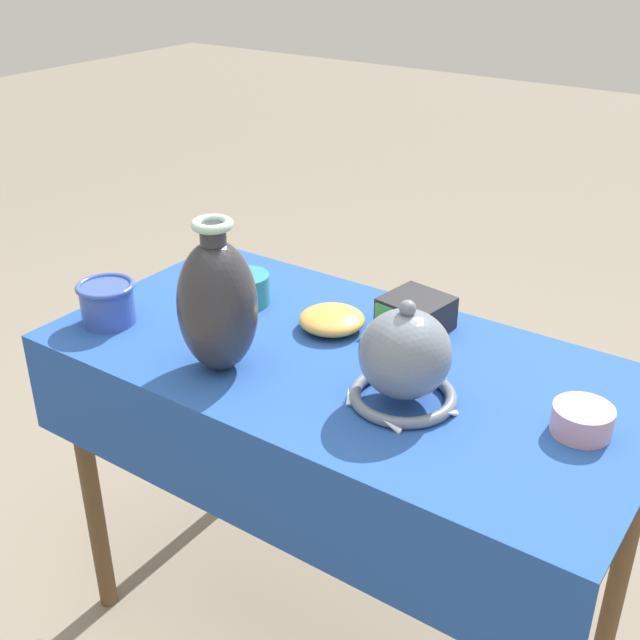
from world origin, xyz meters
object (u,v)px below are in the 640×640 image
object	(u,v)px
mosaic_tile_box	(415,314)
pot_squat_teal	(246,289)
bowl_shallow_ochre	(332,320)
vase_tall_bulbous	(217,304)
cup_wide_cobalt	(107,302)
vase_dome_bell	(405,361)
pot_squat_rose	(582,420)

from	to	relation	value
mosaic_tile_box	pot_squat_teal	world-z (taller)	mosaic_tile_box
bowl_shallow_ochre	vase_tall_bulbous	bearing A→B (deg)	-109.19
bowl_shallow_ochre	cup_wide_cobalt	bearing A→B (deg)	-148.91
cup_wide_cobalt	pot_squat_teal	bearing A→B (deg)	53.03
vase_tall_bulbous	vase_dome_bell	world-z (taller)	vase_tall_bulbous
bowl_shallow_ochre	pot_squat_teal	bearing A→B (deg)	-178.39
vase_tall_bulbous	cup_wide_cobalt	world-z (taller)	vase_tall_bulbous
vase_tall_bulbous	pot_squat_teal	size ratio (longest dim) A/B	2.80
pot_squat_rose	cup_wide_cobalt	bearing A→B (deg)	-169.62
vase_dome_bell	pot_squat_rose	xyz separation A→B (m)	(0.30, 0.09, -0.06)
mosaic_tile_box	pot_squat_teal	distance (m)	0.39
vase_tall_bulbous	bowl_shallow_ochre	world-z (taller)	vase_tall_bulbous
pot_squat_rose	mosaic_tile_box	bearing A→B (deg)	157.64
mosaic_tile_box	bowl_shallow_ochre	size ratio (longest dim) A/B	1.05
vase_dome_bell	pot_squat_teal	bearing A→B (deg)	162.85
vase_tall_bulbous	pot_squat_teal	bearing A→B (deg)	119.72
vase_tall_bulbous	cup_wide_cobalt	bearing A→B (deg)	178.97
pot_squat_teal	mosaic_tile_box	bearing A→B (deg)	16.03
cup_wide_cobalt	pot_squat_teal	distance (m)	0.31
cup_wide_cobalt	pot_squat_rose	size ratio (longest dim) A/B	1.20
vase_tall_bulbous	pot_squat_rose	size ratio (longest dim) A/B	2.92
mosaic_tile_box	vase_tall_bulbous	bearing A→B (deg)	-114.84
vase_dome_bell	mosaic_tile_box	world-z (taller)	vase_dome_bell
cup_wide_cobalt	vase_tall_bulbous	bearing A→B (deg)	-1.03
vase_tall_bulbous	bowl_shallow_ochre	distance (m)	0.30
cup_wide_cobalt	pot_squat_teal	size ratio (longest dim) A/B	1.15
pot_squat_teal	bowl_shallow_ochre	bearing A→B (deg)	1.61
pot_squat_teal	bowl_shallow_ochre	xyz separation A→B (m)	(0.23, 0.01, -0.01)
pot_squat_rose	bowl_shallow_ochre	distance (m)	0.57
vase_dome_bell	pot_squat_teal	size ratio (longest dim) A/B	1.93
vase_tall_bulbous	mosaic_tile_box	world-z (taller)	vase_tall_bulbous
mosaic_tile_box	pot_squat_rose	world-z (taller)	mosaic_tile_box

